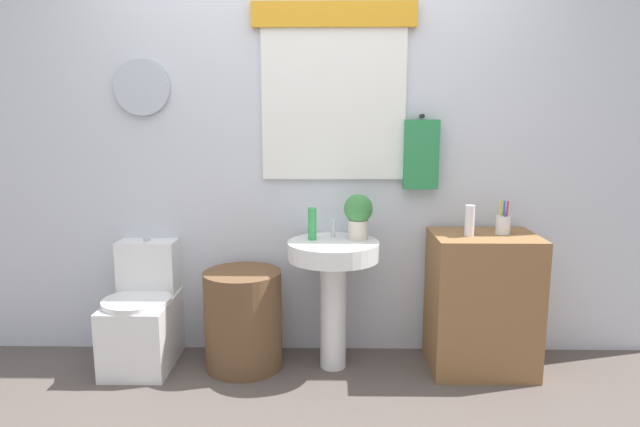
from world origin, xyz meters
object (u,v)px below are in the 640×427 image
(wooden_cabinet, at_px, (482,302))
(lotion_bottle, at_px, (470,221))
(pedestal_sink, at_px, (333,273))
(potted_plant, at_px, (358,214))
(laundry_hamper, at_px, (243,319))
(toilet, at_px, (143,318))
(soap_bottle, at_px, (312,224))
(toothbrush_cup, at_px, (503,224))

(wooden_cabinet, distance_m, lotion_bottle, 0.49)
(pedestal_sink, relative_size, lotion_bottle, 4.34)
(potted_plant, relative_size, lotion_bottle, 1.52)
(lotion_bottle, bearing_deg, laundry_hamper, 178.18)
(toilet, distance_m, wooden_cabinet, 1.96)
(pedestal_sink, relative_size, wooden_cabinet, 0.94)
(soap_bottle, bearing_deg, lotion_bottle, -5.95)
(laundry_hamper, height_order, soap_bottle, soap_bottle)
(pedestal_sink, distance_m, wooden_cabinet, 0.86)
(pedestal_sink, bearing_deg, laundry_hamper, -180.00)
(toilet, distance_m, lotion_bottle, 1.95)
(toilet, height_order, lotion_bottle, lotion_bottle)
(lotion_bottle, xyz_separation_m, toothbrush_cup, (0.20, 0.06, -0.03))
(potted_plant, bearing_deg, pedestal_sink, -156.80)
(laundry_hamper, xyz_separation_m, pedestal_sink, (0.52, 0.00, 0.28))
(laundry_hamper, xyz_separation_m, wooden_cabinet, (1.36, 0.00, 0.11))
(toothbrush_cup, bearing_deg, wooden_cabinet, -168.81)
(laundry_hamper, xyz_separation_m, potted_plant, (0.66, 0.06, 0.61))
(pedestal_sink, xyz_separation_m, soap_bottle, (-0.12, 0.05, 0.27))
(toilet, bearing_deg, lotion_bottle, -2.22)
(soap_bottle, distance_m, lotion_bottle, 0.87)
(toilet, bearing_deg, laundry_hamper, -3.08)
(soap_bottle, xyz_separation_m, toothbrush_cup, (1.07, -0.03, 0.01))
(pedestal_sink, bearing_deg, toilet, 178.36)
(pedestal_sink, bearing_deg, potted_plant, 23.20)
(pedestal_sink, height_order, toothbrush_cup, toothbrush_cup)
(wooden_cabinet, bearing_deg, toothbrush_cup, 11.19)
(toilet, xyz_separation_m, pedestal_sink, (1.11, -0.03, 0.28))
(toilet, bearing_deg, soap_bottle, 1.06)
(wooden_cabinet, relative_size, potted_plant, 3.03)
(laundry_hamper, bearing_deg, toilet, 176.92)
(toothbrush_cup, bearing_deg, lotion_bottle, -163.45)
(laundry_hamper, xyz_separation_m, toothbrush_cup, (1.46, 0.02, 0.56))
(soap_bottle, height_order, potted_plant, potted_plant)
(laundry_hamper, distance_m, lotion_bottle, 1.39)
(pedestal_sink, height_order, soap_bottle, soap_bottle)
(laundry_hamper, relative_size, toothbrush_cup, 3.06)
(wooden_cabinet, bearing_deg, soap_bottle, 177.03)
(pedestal_sink, xyz_separation_m, potted_plant, (0.14, 0.06, 0.33))
(pedestal_sink, bearing_deg, soap_bottle, 157.38)
(toilet, height_order, soap_bottle, soap_bottle)
(laundry_hamper, height_order, toothbrush_cup, toothbrush_cup)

